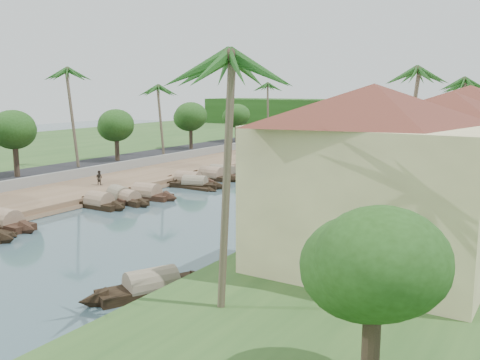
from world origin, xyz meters
The scene contains 39 objects.
ground centered at (0.00, 0.00, 0.00)m, with size 220.00×220.00×0.00m, color #3B5259.
left_bank centered at (-16.00, 20.00, 0.40)m, with size 10.00×180.00×0.80m, color brown.
right_bank centered at (19.00, 20.00, 0.60)m, with size 16.00×180.00×1.20m, color #26491D.
road centered at (-24.50, 20.00, 0.70)m, with size 8.00×180.00×1.40m, color black.
retaining_wall centered at (-20.20, 20.00, 1.35)m, with size 0.40×180.00×1.10m, color gray.
treeline centered at (0.00, 100.00, 4.00)m, with size 120.00×14.00×8.00m.
bridge centered at (0.00, 72.00, 1.72)m, with size 28.00×4.00×2.40m.
building_near centered at (18.99, -2.00, 6.38)m, with size 14.85×14.85×10.20m.
building_mid centered at (19.99, 14.00, 6.13)m, with size 14.11×14.11×9.70m.
building_far centered at (18.99, 28.00, 6.38)m, with size 15.59×15.59×10.20m.
sampan_4 centered at (-10.43, -4.09, 0.42)m, with size 8.08×2.05×2.29m.
sampan_5 centered at (-9.29, 5.15, 0.42)m, with size 6.77×1.96×2.17m.
sampan_6 centered at (-9.89, 8.41, 0.41)m, with size 7.25×3.88×2.14m.
sampan_7 centered at (-8.37, 7.96, 0.41)m, with size 7.01×2.66×1.88m.
sampan_8 centered at (-8.34, 10.67, 0.42)m, with size 7.75×2.68×2.34m.
sampan_9 centered at (-7.73, 18.08, 0.41)m, with size 7.85×3.39×1.99m.
sampan_10 centered at (-9.70, 19.40, 0.42)m, with size 8.29×2.84×2.24m.
sampan_11 centered at (-9.19, 23.49, 0.42)m, with size 8.28×2.15×2.35m.
sampan_12 centered at (-9.09, 25.57, 0.42)m, with size 9.68×3.24×2.26m.
sampan_13 centered at (-8.91, 26.52, 0.41)m, with size 7.40×2.03×2.03m.
sampan_14 centered at (9.10, -8.51, 0.41)m, with size 5.08×8.03×2.02m.
sampan_15 centered at (10.08, 6.74, 0.42)m, with size 4.82×8.60×2.28m.
sampan_16 centered at (9.97, 20.49, 0.42)m, with size 5.47×9.00×2.23m.
canoe_1 centered at (-9.02, -5.25, 0.10)m, with size 4.45×1.16×0.71m.
canoe_2 centered at (-7.23, 17.30, 0.10)m, with size 6.29×1.13×0.91m.
palm_0 centered at (15.00, -10.24, 12.27)m, with size 3.20×3.20×12.91m.
palm_1 centered at (16.00, 6.71, 9.10)m, with size 3.20×3.20×9.63m.
palm_2 centered at (15.00, 20.24, 12.51)m, with size 3.20×3.20×13.16m.
palm_3 centered at (16.00, 38.63, 11.84)m, with size 3.20×3.20×12.45m.
palm_5 centered at (-24.00, 15.45, 13.02)m, with size 3.20×3.20×13.47m.
palm_6 centered at (-22.00, 29.53, 11.06)m, with size 3.20×3.20×11.45m.
palm_7 centered at (14.00, 53.87, 11.40)m, with size 3.20×3.20×12.01m.
palm_8 centered at (-20.50, 58.12, 11.53)m, with size 3.20×3.20×11.93m.
tree_2 centered at (-24.00, 7.00, 6.50)m, with size 4.76×4.76×7.14m.
tree_3 centered at (-24.00, 22.46, 6.05)m, with size 4.77×4.77×6.68m.
tree_4 centered at (-24.00, 38.92, 6.46)m, with size 5.09×5.09×7.23m.
tree_5 centered at (-24.00, 52.63, 5.98)m, with size 4.67×4.67×6.58m.
tree_7 centered at (23.00, -13.55, 5.57)m, with size 4.23×4.23×6.19m.
person_far centered at (-14.87, 10.49, 1.59)m, with size 0.77×0.60×1.57m, color #332C24.
Camera 1 is at (27.95, -29.58, 11.22)m, focal length 40.00 mm.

